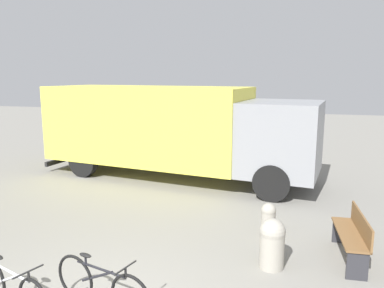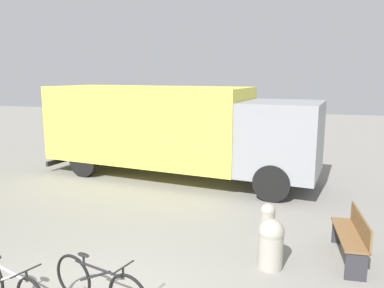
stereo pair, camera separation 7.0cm
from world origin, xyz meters
The scene contains 5 objects.
delivery_truck centered at (-1.13, 7.41, 1.66)m, with size 9.15×3.78×2.94m.
park_bench centered at (3.73, 2.85, 0.49)m, with size 0.48×1.54×0.88m.
bicycle_middle centered at (0.06, 0.34, 0.38)m, with size 1.72×0.60×0.79m.
bollard_near_bench centered at (2.33, 2.21, 0.47)m, with size 0.45×0.45×0.89m.
bollard_far_bench centered at (2.19, 3.48, 0.39)m, with size 0.31×0.31×0.72m.
Camera 1 is at (2.54, -4.01, 3.32)m, focal length 35.00 mm.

